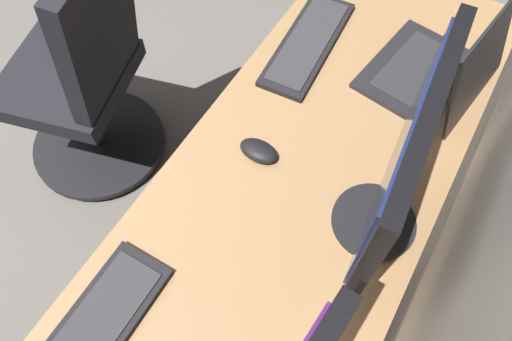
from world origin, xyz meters
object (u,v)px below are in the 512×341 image
(laptop_leftmost, at_px, (439,69))
(keyboard_main, at_px, (308,43))
(monitor_secondary, at_px, (401,166))
(office_chair, at_px, (86,83))
(keyboard_spare, at_px, (87,340))
(mouse_main, at_px, (259,151))
(drawer_pedestal, at_px, (271,292))

(laptop_leftmost, distance_m, keyboard_main, 0.38)
(monitor_secondary, xyz_separation_m, office_chair, (-0.12, -1.10, -0.53))
(keyboard_spare, height_order, mouse_main, mouse_main)
(keyboard_main, xyz_separation_m, keyboard_spare, (0.99, -0.00, 0.00))
(drawer_pedestal, xyz_separation_m, mouse_main, (-0.19, -0.16, 0.40))
(monitor_secondary, xyz_separation_m, keyboard_spare, (0.55, -0.40, -0.25))
(keyboard_spare, xyz_separation_m, office_chair, (-0.68, -0.70, -0.28))
(office_chair, bearing_deg, drawer_pedestal, 72.73)
(drawer_pedestal, xyz_separation_m, office_chair, (-0.29, -0.93, 0.11))
(drawer_pedestal, height_order, keyboard_spare, keyboard_spare)
(drawer_pedestal, distance_m, keyboard_main, 0.75)
(laptop_leftmost, bearing_deg, mouse_main, -33.57)
(drawer_pedestal, relative_size, office_chair, 0.72)
(keyboard_main, relative_size, office_chair, 0.44)
(laptop_leftmost, distance_m, keyboard_spare, 1.11)
(office_chair, bearing_deg, keyboard_main, 113.81)
(keyboard_spare, height_order, office_chair, office_chair)
(keyboard_spare, bearing_deg, monitor_secondary, 143.95)
(drawer_pedestal, bearing_deg, laptop_leftmost, 167.57)
(keyboard_main, xyz_separation_m, office_chair, (0.31, -0.70, -0.28))
(laptop_leftmost, relative_size, office_chair, 0.38)
(mouse_main, height_order, office_chair, office_chair)
(drawer_pedestal, distance_m, monitor_secondary, 0.69)
(laptop_leftmost, bearing_deg, keyboard_spare, -20.01)
(laptop_leftmost, distance_m, office_chair, 1.18)
(laptop_leftmost, bearing_deg, monitor_secondary, 2.90)
(keyboard_spare, bearing_deg, drawer_pedestal, 148.71)
(mouse_main, bearing_deg, keyboard_main, -170.39)
(office_chair, bearing_deg, laptop_leftmost, 108.67)
(monitor_secondary, distance_m, office_chair, 1.23)
(keyboard_main, bearing_deg, drawer_pedestal, 20.93)
(keyboard_spare, bearing_deg, office_chair, -134.07)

